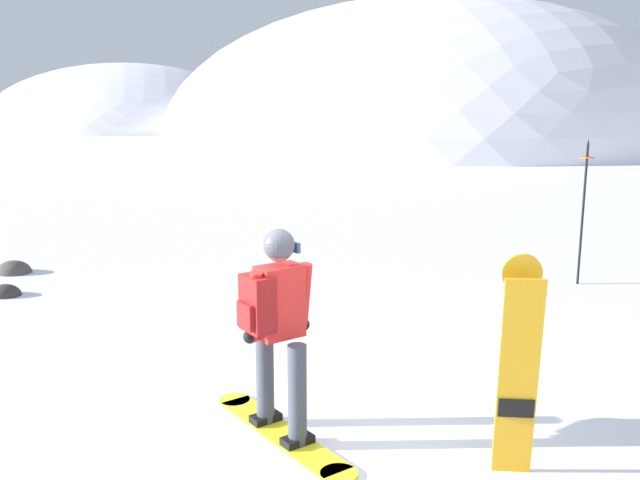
{
  "coord_description": "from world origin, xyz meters",
  "views": [
    {
      "loc": [
        0.76,
        -5.13,
        2.76
      ],
      "look_at": [
        -0.02,
        3.19,
        1.0
      ],
      "focal_mm": 40.0,
      "sensor_mm": 36.0,
      "label": 1
    }
  ],
  "objects_px": {
    "snowboarder_main": "(277,328)",
    "spare_snowboard": "(518,367)",
    "piste_marker_near": "(584,203)",
    "rock_mid": "(14,273)",
    "rock_dark": "(5,295)"
  },
  "relations": [
    {
      "from": "snowboarder_main",
      "to": "rock_dark",
      "type": "xyz_separation_m",
      "value": [
        -4.34,
        3.66,
        -0.92
      ]
    },
    {
      "from": "spare_snowboard",
      "to": "rock_mid",
      "type": "bearing_deg",
      "value": 141.47
    },
    {
      "from": "snowboarder_main",
      "to": "rock_dark",
      "type": "relative_size",
      "value": 3.85
    },
    {
      "from": "piste_marker_near",
      "to": "rock_dark",
      "type": "xyz_separation_m",
      "value": [
        -7.98,
        -1.36,
        -1.19
      ]
    },
    {
      "from": "snowboarder_main",
      "to": "spare_snowboard",
      "type": "bearing_deg",
      "value": -13.84
    },
    {
      "from": "spare_snowboard",
      "to": "rock_dark",
      "type": "height_order",
      "value": "spare_snowboard"
    },
    {
      "from": "snowboarder_main",
      "to": "rock_dark",
      "type": "bearing_deg",
      "value": 139.88
    },
    {
      "from": "rock_mid",
      "to": "snowboarder_main",
      "type": "bearing_deg",
      "value": -44.98
    },
    {
      "from": "spare_snowboard",
      "to": "rock_dark",
      "type": "distance_m",
      "value": 7.43
    },
    {
      "from": "spare_snowboard",
      "to": "rock_mid",
      "type": "relative_size",
      "value": 3.03
    },
    {
      "from": "piste_marker_near",
      "to": "rock_dark",
      "type": "distance_m",
      "value": 8.18
    },
    {
      "from": "snowboarder_main",
      "to": "piste_marker_near",
      "type": "distance_m",
      "value": 6.2
    },
    {
      "from": "piste_marker_near",
      "to": "rock_mid",
      "type": "bearing_deg",
      "value": -178.94
    },
    {
      "from": "snowboarder_main",
      "to": "spare_snowboard",
      "type": "distance_m",
      "value": 1.85
    },
    {
      "from": "piste_marker_near",
      "to": "rock_mid",
      "type": "height_order",
      "value": "piste_marker_near"
    }
  ]
}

